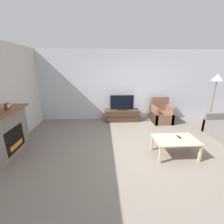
{
  "coord_description": "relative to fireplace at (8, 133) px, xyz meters",
  "views": [
    {
      "loc": [
        -1.0,
        -3.19,
        2.11
      ],
      "look_at": [
        -0.75,
        0.85,
        0.85
      ],
      "focal_mm": 24.0,
      "sensor_mm": 36.0,
      "label": 1
    }
  ],
  "objects": [
    {
      "name": "fireplace",
      "position": [
        0.0,
        0.0,
        0.0
      ],
      "size": [
        0.41,
        1.46,
        1.11
      ],
      "color": "slate",
      "rests_on": "ground"
    },
    {
      "name": "mantel_clock",
      "position": [
        0.02,
        0.15,
        0.62
      ],
      "size": [
        0.08,
        0.11,
        0.15
      ],
      "color": "brown",
      "rests_on": "fireplace"
    },
    {
      "name": "remote",
      "position": [
        4.12,
        -0.23,
        -0.11
      ],
      "size": [
        0.07,
        0.15,
        0.02
      ],
      "rotation": [
        0.0,
        0.0,
        0.19
      ],
      "color": "black",
      "rests_on": "coffee_table"
    },
    {
      "name": "floor_lamp",
      "position": [
        6.06,
        1.39,
        1.06
      ],
      "size": [
        0.36,
        0.36,
        1.85
      ],
      "color": "black",
      "rests_on": "ground"
    },
    {
      "name": "tv_stand",
      "position": [
        3.02,
        2.19,
        -0.35
      ],
      "size": [
        1.34,
        0.47,
        0.44
      ],
      "color": "#422D1E",
      "rests_on": "ground"
    },
    {
      "name": "tv",
      "position": [
        3.02,
        2.19,
        0.15
      ],
      "size": [
        0.91,
        0.18,
        0.58
      ],
      "color": "black",
      "rests_on": "tv_stand"
    },
    {
      "name": "wall_back",
      "position": [
        3.29,
        2.5,
        0.78
      ],
      "size": [
        12.0,
        0.06,
        2.7
      ],
      "color": "silver",
      "rests_on": "ground"
    },
    {
      "name": "ground_plane",
      "position": [
        3.29,
        -0.22,
        -0.57
      ],
      "size": [
        24.0,
        24.0,
        0.0
      ],
      "primitive_type": "plane",
      "color": "slate"
    },
    {
      "name": "coffee_table",
      "position": [
        4.0,
        -0.31,
        -0.18
      ],
      "size": [
        1.01,
        0.64,
        0.44
      ],
      "color": "#CCB289",
      "rests_on": "ground"
    },
    {
      "name": "armchair",
      "position": [
        4.53,
        1.97,
        -0.27
      ],
      "size": [
        0.7,
        0.76,
        0.93
      ],
      "color": "brown",
      "rests_on": "ground"
    },
    {
      "name": "mantel_vase_centre_left",
      "position": [
        0.02,
        -0.11,
        0.64
      ],
      "size": [
        0.09,
        0.09,
        0.21
      ],
      "color": "#994C3D",
      "rests_on": "fireplace"
    }
  ]
}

